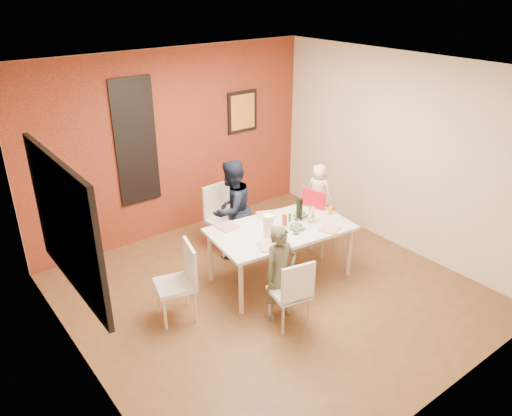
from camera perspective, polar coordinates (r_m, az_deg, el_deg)
ground at (r=6.26m, az=1.70°, el=-9.67°), size 4.50×4.50×0.00m
ceiling at (r=5.22m, az=2.08°, el=15.49°), size 4.50×4.50×0.02m
wall_back at (r=7.37m, az=-9.35°, el=7.22°), size 4.50×0.02×2.70m
wall_front at (r=4.31m, az=21.32°, el=-7.78°), size 4.50×0.02×2.70m
wall_left at (r=4.66m, az=-20.18°, el=-5.04°), size 0.02×4.50×2.70m
wall_right at (r=7.16m, az=16.04°, el=6.03°), size 0.02×4.50×2.70m
brick_accent_wall at (r=7.35m, az=-9.28°, el=7.18°), size 4.50×0.02×2.70m
picture_window_frame at (r=4.75m, az=-20.98°, el=-1.85°), size 0.05×1.70×1.30m
picture_window_pane at (r=4.75m, az=-20.81°, el=-1.80°), size 0.02×1.55×1.15m
glassblock_strip at (r=7.05m, az=-13.59°, el=7.30°), size 0.55×0.03×1.70m
glassblock_surround at (r=7.04m, az=-13.57°, el=7.29°), size 0.60×0.03×1.76m
art_print_frame at (r=7.87m, az=-1.57°, el=10.95°), size 0.54×0.03×0.64m
art_print_canvas at (r=7.86m, az=-1.51°, el=10.93°), size 0.44×0.01×0.54m
dining_table at (r=6.23m, az=2.84°, el=-2.79°), size 1.85×1.18×0.72m
chair_near at (r=5.48m, az=4.25°, el=-9.39°), size 0.47×0.47×0.85m
chair_far at (r=7.00m, az=-3.95°, el=-0.71°), size 0.47×0.47×0.95m
chair_left at (r=5.68m, az=-8.49°, el=-7.87°), size 0.51×0.51×0.91m
high_chair at (r=6.92m, az=6.95°, el=-0.69°), size 0.50×0.50×0.97m
child_near at (r=5.58m, az=2.81°, el=-7.45°), size 0.43×0.30×1.14m
child_far at (r=6.75m, az=-2.79°, el=-0.16°), size 0.79×0.69×1.39m
toddler at (r=6.80m, az=7.17°, el=2.07°), size 0.31×0.40×0.72m
plate_near_left at (r=5.76m, az=1.46°, el=-4.41°), size 0.30×0.30×0.01m
plate_far_mid at (r=6.51m, az=1.14°, el=-0.76°), size 0.30×0.30×0.01m
plate_near_right at (r=6.21m, az=8.41°, el=-2.38°), size 0.28×0.28×0.01m
plate_far_left at (r=6.22m, az=-3.32°, el=-2.11°), size 0.25×0.25×0.01m
salad_bowl_a at (r=6.19m, az=4.63°, el=-2.10°), size 0.27×0.27×0.05m
salad_bowl_b at (r=6.51m, az=5.10°, el=-0.67°), size 0.26×0.26×0.05m
wine_bottle at (r=6.30m, az=4.98°, el=-0.27°), size 0.08×0.08×0.31m
wine_glass_a at (r=6.02m, az=4.62°, el=-2.12°), size 0.07×0.07×0.20m
wine_glass_b at (r=6.33m, az=6.32°, el=-0.68°), size 0.08×0.08×0.22m
paper_towel_roll at (r=5.93m, az=1.41°, el=-2.05°), size 0.12×0.12×0.28m
condiment_red at (r=6.22m, az=3.39°, el=-1.46°), size 0.04×0.04×0.14m
condiment_green at (r=6.27m, az=3.87°, el=-1.22°), size 0.04×0.04×0.14m
condiment_brown at (r=6.23m, az=3.19°, el=-1.34°), size 0.04×0.04×0.16m
sippy_cup at (r=6.59m, az=8.50°, el=-0.28°), size 0.06×0.06×0.10m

